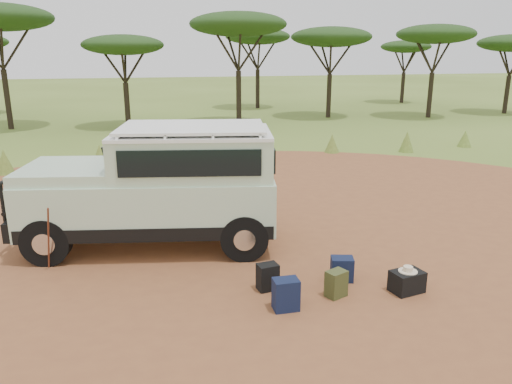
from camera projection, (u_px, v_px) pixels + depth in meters
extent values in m
plane|color=#586C26|center=(229.00, 250.00, 10.34)|extent=(140.00, 140.00, 0.00)
cylinder|color=brown|center=(228.00, 250.00, 10.34)|extent=(23.00, 23.00, 0.01)
cone|color=#586C26|center=(4.00, 162.00, 16.59)|extent=(0.60, 0.60, 0.85)
cone|color=#586C26|center=(100.00, 154.00, 18.14)|extent=(0.60, 0.60, 0.70)
cone|color=#586C26|center=(184.00, 150.00, 18.43)|extent=(0.60, 0.60, 0.90)
cone|color=#586C26|center=(265.00, 149.00, 18.76)|extent=(0.60, 0.60, 0.80)
cone|color=#586C26|center=(332.00, 143.00, 20.12)|extent=(0.60, 0.60, 0.75)
cone|color=#586C26|center=(407.00, 142.00, 20.23)|extent=(0.60, 0.60, 0.85)
cone|color=#586C26|center=(465.00, 139.00, 21.32)|extent=(0.60, 0.60, 0.70)
cylinder|color=black|center=(7.00, 100.00, 25.82)|extent=(0.28, 0.28, 3.06)
cylinder|color=black|center=(127.00, 105.00, 26.55)|extent=(0.28, 0.28, 2.34)
ellipsoid|color=black|center=(123.00, 45.00, 25.70)|extent=(4.20, 4.20, 1.05)
cylinder|color=black|center=(239.00, 98.00, 27.48)|extent=(0.28, 0.28, 2.93)
ellipsoid|color=black|center=(238.00, 24.00, 26.42)|extent=(5.20, 5.20, 1.30)
cylinder|color=black|center=(329.00, 96.00, 30.49)|extent=(0.28, 0.28, 2.61)
ellipsoid|color=black|center=(331.00, 37.00, 29.55)|extent=(4.80, 4.80, 1.20)
cylinder|color=black|center=(430.00, 95.00, 30.46)|extent=(0.28, 0.28, 2.70)
ellipsoid|color=black|center=(436.00, 34.00, 29.49)|extent=(4.60, 4.60, 1.15)
cylinder|color=black|center=(507.00, 95.00, 32.44)|extent=(0.28, 0.28, 2.43)
cylinder|color=black|center=(258.00, 89.00, 35.39)|extent=(0.28, 0.28, 2.70)
ellipsoid|color=black|center=(258.00, 36.00, 34.42)|extent=(4.50, 4.50, 1.12)
cylinder|color=black|center=(403.00, 88.00, 39.14)|extent=(0.28, 0.28, 2.34)
ellipsoid|color=black|center=(406.00, 47.00, 38.29)|extent=(3.80, 3.80, 0.95)
cube|color=#B6D3B4|center=(151.00, 200.00, 10.36)|extent=(5.32, 2.95, 1.06)
cube|color=black|center=(153.00, 218.00, 10.47)|extent=(5.23, 2.98, 0.27)
cube|color=#B6D3B4|center=(193.00, 155.00, 10.15)|extent=(3.43, 2.52, 0.84)
cube|color=white|center=(193.00, 133.00, 10.02)|extent=(3.43, 2.56, 0.07)
cube|color=white|center=(192.00, 127.00, 9.99)|extent=(3.17, 2.39, 0.06)
cube|color=#B6D3B4|center=(71.00, 171.00, 10.10)|extent=(2.18, 2.25, 0.22)
cube|color=black|center=(117.00, 153.00, 10.05)|extent=(0.50, 1.70, 0.59)
cube|color=black|center=(190.00, 163.00, 9.17)|extent=(2.61, 0.53, 0.50)
cube|color=black|center=(196.00, 144.00, 11.11)|extent=(2.61, 0.53, 0.50)
cube|color=black|center=(271.00, 154.00, 10.23)|extent=(0.36, 1.63, 0.46)
cube|color=black|center=(27.00, 217.00, 10.31)|extent=(0.53, 2.02, 0.38)
cylinder|color=black|center=(14.00, 175.00, 10.06)|extent=(0.34, 1.44, 0.08)
cylinder|color=black|center=(18.00, 203.00, 10.22)|extent=(0.34, 1.44, 0.08)
cylinder|color=silver|center=(8.00, 190.00, 9.82)|extent=(0.12, 0.26, 0.25)
cylinder|color=silver|center=(21.00, 182.00, 10.42)|extent=(0.12, 0.26, 0.25)
cube|color=white|center=(21.00, 211.00, 10.27)|extent=(0.13, 0.47, 0.13)
cylinder|color=black|center=(131.00, 150.00, 11.03)|extent=(0.10, 0.10, 0.92)
cylinder|color=black|center=(46.00, 242.00, 9.54)|extent=(0.98, 0.48, 0.94)
cylinder|color=black|center=(74.00, 212.00, 11.26)|extent=(0.98, 0.48, 0.94)
cylinder|color=black|center=(244.00, 237.00, 9.75)|extent=(0.98, 0.48, 0.94)
cylinder|color=black|center=(242.00, 209.00, 11.47)|extent=(0.98, 0.48, 0.94)
cylinder|color=brown|center=(48.00, 239.00, 9.18)|extent=(0.21, 0.40, 1.30)
cube|color=black|center=(268.00, 277.00, 8.57)|extent=(0.38, 0.31, 0.47)
cube|color=#121738|center=(286.00, 295.00, 7.90)|extent=(0.40, 0.29, 0.52)
cube|color=#434922|center=(336.00, 284.00, 8.34)|extent=(0.40, 0.35, 0.46)
cube|color=#121738|center=(342.00, 269.00, 8.93)|extent=(0.45, 0.38, 0.44)
cube|color=black|center=(407.00, 282.00, 8.51)|extent=(0.60, 0.47, 0.38)
cylinder|color=black|center=(285.00, 296.00, 8.07)|extent=(0.33, 0.33, 0.32)
cylinder|color=beige|center=(408.00, 271.00, 8.46)|extent=(0.32, 0.32, 0.01)
cylinder|color=beige|center=(408.00, 269.00, 8.44)|extent=(0.16, 0.16, 0.08)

